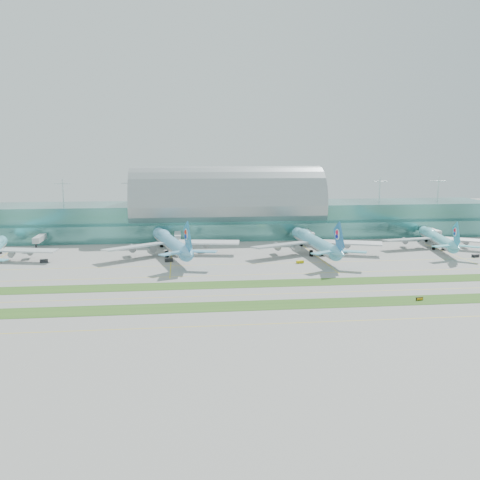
{
  "coord_description": "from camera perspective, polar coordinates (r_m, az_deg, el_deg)",
  "views": [
    {
      "loc": [
        -29.56,
        -205.29,
        53.61
      ],
      "look_at": [
        0.0,
        55.0,
        9.0
      ],
      "focal_mm": 40.0,
      "sensor_mm": 36.0,
      "label": 1
    }
  ],
  "objects": [
    {
      "name": "gse_e",
      "position": [
        256.26,
        6.42,
        -2.33
      ],
      "size": [
        3.73,
        2.64,
        1.28
      ],
      "primitive_type": "cube",
      "rotation": [
        0.0,
        0.0,
        0.32
      ],
      "color": "#C7B70B",
      "rests_on": "ground"
    },
    {
      "name": "taxiline_a",
      "position": [
        168.78,
        4.0,
        -8.88
      ],
      "size": [
        420.0,
        0.35,
        0.01
      ],
      "primitive_type": "cube",
      "color": "yellow",
      "rests_on": "ground"
    },
    {
      "name": "taxiline_b",
      "position": [
        200.85,
        2.23,
        -5.82
      ],
      "size": [
        420.0,
        0.35,
        0.01
      ],
      "primitive_type": "cube",
      "color": "yellow",
      "rests_on": "ground"
    },
    {
      "name": "gse_f",
      "position": [
        269.43,
        9.96,
        -1.8
      ],
      "size": [
        3.34,
        2.29,
        1.47
      ],
      "primitive_type": "cube",
      "rotation": [
        0.0,
        0.0,
        0.13
      ],
      "color": "black",
      "rests_on": "ground"
    },
    {
      "name": "ground",
      "position": [
        214.23,
        1.67,
        -4.83
      ],
      "size": [
        700.0,
        700.0,
        0.0
      ],
      "primitive_type": "plane",
      "color": "gray",
      "rests_on": "ground"
    },
    {
      "name": "gse_g",
      "position": [
        293.8,
        23.82,
        -1.54
      ],
      "size": [
        4.18,
        2.9,
        1.47
      ],
      "primitive_type": "cube",
      "rotation": [
        0.0,
        0.0,
        0.33
      ],
      "color": "black",
      "rests_on": "ground"
    },
    {
      "name": "airliner_b",
      "position": [
        274.65,
        -7.38,
        -0.22
      ],
      "size": [
        69.07,
        79.61,
        22.14
      ],
      "rotation": [
        0.0,
        0.0,
        0.23
      ],
      "color": "#68B8E5",
      "rests_on": "ground"
    },
    {
      "name": "grass_strip_far",
      "position": [
        216.13,
        1.59,
        -4.69
      ],
      "size": [
        420.0,
        12.0,
        0.08
      ],
      "primitive_type": "cube",
      "color": "#2D591E",
      "rests_on": "ground"
    },
    {
      "name": "terminal",
      "position": [
        337.69,
        -1.41,
        2.96
      ],
      "size": [
        340.0,
        69.1,
        36.0
      ],
      "color": "#3D7A75",
      "rests_on": "ground"
    },
    {
      "name": "gse_c",
      "position": [
        259.67,
        -7.6,
        -2.15
      ],
      "size": [
        4.11,
        2.6,
        1.69
      ],
      "primitive_type": "cube",
      "rotation": [
        0.0,
        0.0,
        0.22
      ],
      "color": "black",
      "rests_on": "ground"
    },
    {
      "name": "taxiline_c",
      "position": [
        231.53,
        1.04,
        -3.72
      ],
      "size": [
        420.0,
        0.35,
        0.01
      ],
      "primitive_type": "cube",
      "color": "yellow",
      "rests_on": "ground"
    },
    {
      "name": "taxiline_d",
      "position": [
        252.82,
        0.38,
        -2.58
      ],
      "size": [
        420.0,
        0.35,
        0.01
      ],
      "primitive_type": "cube",
      "color": "yellow",
      "rests_on": "ground"
    },
    {
      "name": "gse_b",
      "position": [
        272.58,
        -20.18,
        -2.12
      ],
      "size": [
        3.77,
        2.55,
        1.53
      ],
      "primitive_type": "cube",
      "rotation": [
        0.0,
        0.0,
        0.12
      ],
      "color": "black",
      "rests_on": "ground"
    },
    {
      "name": "airliner_c",
      "position": [
        277.47,
        7.96,
        -0.16
      ],
      "size": [
        69.36,
        78.86,
        21.7
      ],
      "rotation": [
        0.0,
        0.0,
        0.06
      ],
      "color": "#62BBD7",
      "rests_on": "ground"
    },
    {
      "name": "taxiway_sign_east",
      "position": [
        203.41,
        18.6,
        -5.96
      ],
      "size": [
        2.85,
        0.81,
        1.2
      ],
      "rotation": [
        0.0,
        0.0,
        0.17
      ],
      "color": "black",
      "rests_on": "ground"
    },
    {
      "name": "airliner_d",
      "position": [
        310.32,
        20.29,
        0.21
      ],
      "size": [
        59.72,
        68.59,
        18.97
      ],
      "rotation": [
        0.0,
        0.0,
        -0.19
      ],
      "color": "#63CDDB",
      "rests_on": "ground"
    },
    {
      "name": "grass_strip_near",
      "position": [
        187.55,
        2.88,
        -6.95
      ],
      "size": [
        420.0,
        12.0,
        0.08
      ],
      "primitive_type": "cube",
      "color": "#2D591E",
      "rests_on": "ground"
    },
    {
      "name": "gse_d",
      "position": [
        269.84,
        -5.45,
        -1.67
      ],
      "size": [
        4.18,
        2.85,
        1.61
      ],
      "primitive_type": "cube",
      "rotation": [
        0.0,
        0.0,
        0.3
      ],
      "color": "black",
      "rests_on": "ground"
    }
  ]
}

